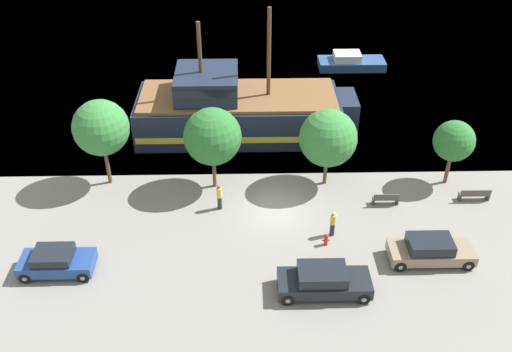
# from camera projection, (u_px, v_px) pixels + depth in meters

# --- Properties ---
(ground_plane) EXTENTS (160.00, 160.00, 0.00)m
(ground_plane) POSITION_uv_depth(u_px,v_px,m) (275.00, 211.00, 34.58)
(ground_plane) COLOR gray
(pirate_ship) EXTENTS (15.85, 5.79, 9.37)m
(pirate_ship) POSITION_uv_depth(u_px,v_px,m) (237.00, 110.00, 41.37)
(pirate_ship) COLOR #192338
(pirate_ship) RESTS_ON water_surface
(moored_boat_dockside) EXTENTS (5.96, 2.38, 1.45)m
(moored_boat_dockside) POSITION_uv_depth(u_px,v_px,m) (351.00, 62.00, 51.69)
(moored_boat_dockside) COLOR navy
(moored_boat_dockside) RESTS_ON water_surface
(parked_car_curb_front) EXTENTS (4.69, 1.91, 1.53)m
(parked_car_curb_front) POSITION_uv_depth(u_px,v_px,m) (324.00, 281.00, 28.64)
(parked_car_curb_front) COLOR black
(parked_car_curb_front) RESTS_ON ground_plane
(parked_car_curb_mid) EXTENTS (3.86, 1.85, 1.38)m
(parked_car_curb_mid) POSITION_uv_depth(u_px,v_px,m) (56.00, 261.00, 29.90)
(parked_car_curb_mid) COLOR navy
(parked_car_curb_mid) RESTS_ON ground_plane
(parked_car_curb_rear) EXTENTS (4.52, 1.81, 1.45)m
(parked_car_curb_rear) POSITION_uv_depth(u_px,v_px,m) (431.00, 250.00, 30.58)
(parked_car_curb_rear) COLOR #7F705B
(parked_car_curb_rear) RESTS_ON ground_plane
(fire_hydrant) EXTENTS (0.42, 0.25, 0.76)m
(fire_hydrant) POSITION_uv_depth(u_px,v_px,m) (326.00, 239.00, 31.81)
(fire_hydrant) COLOR red
(fire_hydrant) RESTS_ON ground_plane
(bench_promenade_east) EXTENTS (1.87, 0.45, 0.85)m
(bench_promenade_east) POSITION_uv_depth(u_px,v_px,m) (475.00, 194.00, 35.19)
(bench_promenade_east) COLOR #4C4742
(bench_promenade_east) RESTS_ON ground_plane
(bench_promenade_west) EXTENTS (1.58, 0.45, 0.85)m
(bench_promenade_west) POSITION_uv_depth(u_px,v_px,m) (386.00, 199.00, 34.85)
(bench_promenade_west) COLOR #4C4742
(bench_promenade_west) RESTS_ON ground_plane
(pedestrian_walking_near) EXTENTS (0.32, 0.32, 1.76)m
(pedestrian_walking_near) POSITION_uv_depth(u_px,v_px,m) (219.00, 197.00, 34.26)
(pedestrian_walking_near) COLOR #232838
(pedestrian_walking_near) RESTS_ON ground_plane
(pedestrian_walking_far) EXTENTS (0.32, 0.32, 1.64)m
(pedestrian_walking_far) POSITION_uv_depth(u_px,v_px,m) (333.00, 223.00, 32.27)
(pedestrian_walking_far) COLOR #232838
(pedestrian_walking_far) RESTS_ON ground_plane
(tree_row_east) EXTENTS (3.48, 3.48, 5.80)m
(tree_row_east) POSITION_uv_depth(u_px,v_px,m) (101.00, 128.00, 34.76)
(tree_row_east) COLOR brown
(tree_row_east) RESTS_ON ground_plane
(tree_row_mideast) EXTENTS (3.57, 3.57, 5.46)m
(tree_row_mideast) POSITION_uv_depth(u_px,v_px,m) (213.00, 137.00, 34.65)
(tree_row_mideast) COLOR brown
(tree_row_mideast) RESTS_ON ground_plane
(tree_row_midwest) EXTENTS (3.62, 3.62, 5.18)m
(tree_row_midwest) POSITION_uv_depth(u_px,v_px,m) (328.00, 138.00, 35.09)
(tree_row_midwest) COLOR brown
(tree_row_midwest) RESTS_ON ground_plane
(tree_row_west) EXTENTS (2.57, 2.57, 4.40)m
(tree_row_west) POSITION_uv_depth(u_px,v_px,m) (454.00, 141.00, 35.32)
(tree_row_west) COLOR brown
(tree_row_west) RESTS_ON ground_plane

